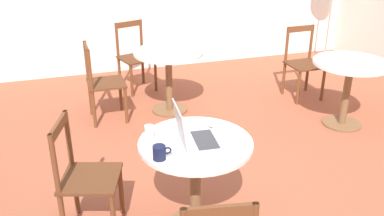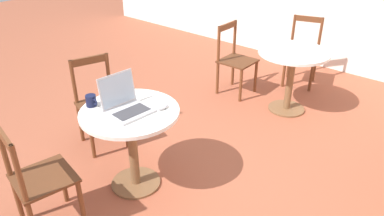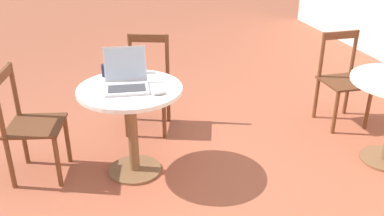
{
  "view_description": "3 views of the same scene",
  "coord_description": "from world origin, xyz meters",
  "px_view_note": "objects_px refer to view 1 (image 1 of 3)",
  "views": [
    {
      "loc": [
        -1.13,
        -2.72,
        2.09
      ],
      "look_at": [
        -0.22,
        0.18,
        0.7
      ],
      "focal_mm": 40.0,
      "sensor_mm": 36.0,
      "label": 1
    },
    {
      "loc": [
        1.62,
        -1.94,
        2.08
      ],
      "look_at": [
        -0.23,
        0.22,
        0.54
      ],
      "focal_mm": 35.0,
      "sensor_mm": 36.0,
      "label": 2
    },
    {
      "loc": [
        2.51,
        -0.6,
        1.89
      ],
      "look_at": [
        -0.25,
        0.08,
        0.55
      ],
      "focal_mm": 40.0,
      "sensor_mm": 36.0,
      "label": 3
    }
  ],
  "objects_px": {
    "cafe_table_near": "(196,163)",
    "chair_far_back": "(135,57)",
    "cafe_table_far": "(169,65)",
    "cafe_table_mid": "(349,77)",
    "chair_mid_back": "(303,63)",
    "mouse": "(211,124)",
    "chair_near_left": "(84,178)",
    "laptop": "(195,136)",
    "mug": "(160,152)",
    "chair_far_left": "(102,83)",
    "drinking_glass": "(149,133)"
  },
  "relations": [
    {
      "from": "cafe_table_near",
      "to": "chair_far_back",
      "type": "relative_size",
      "value": 0.89
    },
    {
      "from": "cafe_table_near",
      "to": "cafe_table_far",
      "type": "xyz_separation_m",
      "value": [
        0.34,
        2.03,
        0.0
      ]
    },
    {
      "from": "cafe_table_mid",
      "to": "chair_mid_back",
      "type": "bearing_deg",
      "value": 91.86
    },
    {
      "from": "cafe_table_near",
      "to": "chair_far_back",
      "type": "height_order",
      "value": "chair_far_back"
    },
    {
      "from": "cafe_table_mid",
      "to": "mouse",
      "type": "xyz_separation_m",
      "value": [
        -1.85,
        -0.93,
        0.18
      ]
    },
    {
      "from": "cafe_table_far",
      "to": "chair_near_left",
      "type": "height_order",
      "value": "chair_near_left"
    },
    {
      "from": "cafe_table_mid",
      "to": "cafe_table_near",
      "type": "bearing_deg",
      "value": -151.18
    },
    {
      "from": "chair_mid_back",
      "to": "mouse",
      "type": "relative_size",
      "value": 8.58
    },
    {
      "from": "laptop",
      "to": "mug",
      "type": "height_order",
      "value": "laptop"
    },
    {
      "from": "cafe_table_far",
      "to": "chair_far_left",
      "type": "relative_size",
      "value": 0.89
    },
    {
      "from": "cafe_table_mid",
      "to": "cafe_table_far",
      "type": "relative_size",
      "value": 1.0
    },
    {
      "from": "cafe_table_mid",
      "to": "mug",
      "type": "height_order",
      "value": "mug"
    },
    {
      "from": "chair_near_left",
      "to": "laptop",
      "type": "distance_m",
      "value": 0.83
    },
    {
      "from": "chair_far_left",
      "to": "chair_far_back",
      "type": "relative_size",
      "value": 1.0
    },
    {
      "from": "laptop",
      "to": "drinking_glass",
      "type": "relative_size",
      "value": 3.17
    },
    {
      "from": "cafe_table_near",
      "to": "chair_far_back",
      "type": "bearing_deg",
      "value": 88.02
    },
    {
      "from": "chair_far_left",
      "to": "mouse",
      "type": "bearing_deg",
      "value": -72.44
    },
    {
      "from": "chair_near_left",
      "to": "cafe_table_far",
      "type": "bearing_deg",
      "value": 59.24
    },
    {
      "from": "chair_near_left",
      "to": "chair_far_left",
      "type": "distance_m",
      "value": 1.81
    },
    {
      "from": "cafe_table_far",
      "to": "chair_near_left",
      "type": "xyz_separation_m",
      "value": [
        -1.07,
        -1.8,
        -0.12
      ]
    },
    {
      "from": "chair_near_left",
      "to": "chair_mid_back",
      "type": "relative_size",
      "value": 1.0
    },
    {
      "from": "cafe_table_mid",
      "to": "laptop",
      "type": "relative_size",
      "value": 2.32
    },
    {
      "from": "mug",
      "to": "cafe_table_far",
      "type": "bearing_deg",
      "value": 74.17
    },
    {
      "from": "cafe_table_far",
      "to": "mouse",
      "type": "xyz_separation_m",
      "value": [
        -0.16,
        -1.84,
        0.18
      ]
    },
    {
      "from": "chair_far_back",
      "to": "laptop",
      "type": "xyz_separation_m",
      "value": [
        -0.11,
        -2.83,
        0.34
      ]
    },
    {
      "from": "chair_mid_back",
      "to": "laptop",
      "type": "distance_m",
      "value": 2.84
    },
    {
      "from": "chair_far_left",
      "to": "chair_far_back",
      "type": "bearing_deg",
      "value": 57.86
    },
    {
      "from": "cafe_table_near",
      "to": "cafe_table_far",
      "type": "relative_size",
      "value": 1.0
    },
    {
      "from": "cafe_table_near",
      "to": "chair_near_left",
      "type": "height_order",
      "value": "chair_near_left"
    },
    {
      "from": "cafe_table_mid",
      "to": "chair_far_back",
      "type": "height_order",
      "value": "chair_far_back"
    },
    {
      "from": "laptop",
      "to": "mouse",
      "type": "relative_size",
      "value": 3.3
    },
    {
      "from": "cafe_table_near",
      "to": "chair_near_left",
      "type": "relative_size",
      "value": 0.89
    },
    {
      "from": "cafe_table_mid",
      "to": "chair_near_left",
      "type": "relative_size",
      "value": 0.89
    },
    {
      "from": "cafe_table_mid",
      "to": "mouse",
      "type": "distance_m",
      "value": 2.08
    },
    {
      "from": "mouse",
      "to": "drinking_glass",
      "type": "xyz_separation_m",
      "value": [
        -0.46,
        -0.07,
        0.04
      ]
    },
    {
      "from": "cafe_table_mid",
      "to": "chair_mid_back",
      "type": "xyz_separation_m",
      "value": [
        -0.03,
        0.84,
        -0.12
      ]
    },
    {
      "from": "chair_near_left",
      "to": "chair_far_left",
      "type": "xyz_separation_m",
      "value": [
        0.33,
        1.78,
        0.0
      ]
    },
    {
      "from": "chair_mid_back",
      "to": "mouse",
      "type": "xyz_separation_m",
      "value": [
        -1.83,
        -1.77,
        0.3
      ]
    },
    {
      "from": "chair_far_left",
      "to": "drinking_glass",
      "type": "height_order",
      "value": "chair_far_left"
    },
    {
      "from": "cafe_table_near",
      "to": "drinking_glass",
      "type": "distance_m",
      "value": 0.38
    },
    {
      "from": "chair_mid_back",
      "to": "drinking_glass",
      "type": "height_order",
      "value": "chair_mid_back"
    },
    {
      "from": "chair_mid_back",
      "to": "mouse",
      "type": "bearing_deg",
      "value": -135.93
    },
    {
      "from": "cafe_table_near",
      "to": "chair_far_back",
      "type": "xyz_separation_m",
      "value": [
        0.1,
        2.81,
        -0.12
      ]
    },
    {
      "from": "chair_far_left",
      "to": "mug",
      "type": "bearing_deg",
      "value": -86.59
    },
    {
      "from": "laptop",
      "to": "mug",
      "type": "distance_m",
      "value": 0.29
    },
    {
      "from": "chair_near_left",
      "to": "mouse",
      "type": "bearing_deg",
      "value": -2.76
    },
    {
      "from": "cafe_table_near",
      "to": "chair_far_left",
      "type": "relative_size",
      "value": 0.89
    },
    {
      "from": "chair_mid_back",
      "to": "chair_far_left",
      "type": "height_order",
      "value": "same"
    },
    {
      "from": "chair_mid_back",
      "to": "chair_far_back",
      "type": "distance_m",
      "value": 2.09
    },
    {
      "from": "cafe_table_far",
      "to": "chair_mid_back",
      "type": "bearing_deg",
      "value": -2.48
    }
  ]
}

